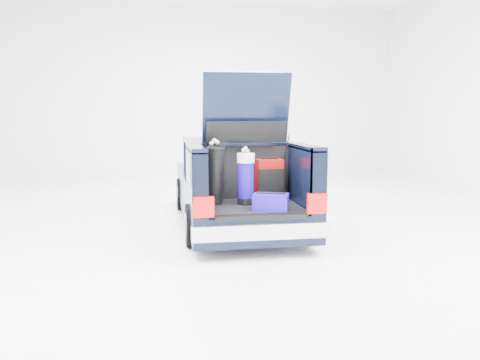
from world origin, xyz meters
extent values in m
plane|color=white|center=(0.00, 0.00, 0.00)|extent=(14.00, 14.00, 0.00)
cube|color=black|center=(0.00, 0.65, 0.50)|extent=(1.75, 3.00, 0.70)
cube|color=black|center=(0.00, 2.22, 0.40)|extent=(1.70, 0.30, 0.50)
cube|color=#AEAEB5|center=(0.00, 2.36, 0.33)|extent=(1.72, 0.10, 0.22)
cube|color=black|center=(0.00, 0.15, 1.12)|extent=(1.55, 1.95, 0.54)
cube|color=black|center=(0.00, 0.15, 1.41)|extent=(1.62, 2.05, 0.06)
cube|color=black|center=(0.00, -1.50, 0.35)|extent=(1.75, 1.30, 0.40)
cube|color=black|center=(0.00, -1.48, 0.57)|extent=(1.32, 1.18, 0.05)
cube|color=black|center=(-0.78, -1.50, 0.97)|extent=(0.20, 1.30, 0.85)
cube|color=black|center=(0.78, -1.50, 0.97)|extent=(0.20, 1.30, 0.85)
cube|color=black|center=(-0.78, -1.50, 1.41)|extent=(0.20, 1.30, 0.06)
cube|color=black|center=(0.78, -1.50, 1.41)|extent=(0.20, 1.30, 0.06)
cube|color=black|center=(0.00, -0.88, 0.97)|extent=(1.36, 0.08, 0.84)
cube|color=#AEAEB5|center=(0.00, -2.18, 0.38)|extent=(1.80, 0.12, 0.20)
cube|color=#A80707|center=(-0.74, -2.15, 0.72)|extent=(0.26, 0.07, 0.26)
cube|color=#A80707|center=(0.74, -2.15, 0.72)|extent=(0.26, 0.07, 0.26)
cube|color=black|center=(0.00, -2.15, 0.56)|extent=(1.20, 0.06, 0.06)
cube|color=black|center=(0.00, -1.05, 1.96)|extent=(1.28, 0.33, 1.03)
cube|color=black|center=(0.00, -1.01, 2.10)|extent=(0.95, 0.17, 0.54)
cylinder|color=black|center=(-0.82, 1.45, 0.31)|extent=(0.20, 0.62, 0.62)
cylinder|color=slate|center=(-0.82, 1.45, 0.31)|extent=(0.23, 0.36, 0.36)
cylinder|color=black|center=(0.82, 1.45, 0.31)|extent=(0.20, 0.62, 0.62)
cylinder|color=slate|center=(0.82, 1.45, 0.31)|extent=(0.23, 0.36, 0.36)
cylinder|color=black|center=(-0.82, -1.35, 0.31)|extent=(0.20, 0.62, 0.62)
cylinder|color=slate|center=(-0.82, -1.35, 0.31)|extent=(0.23, 0.36, 0.36)
cylinder|color=black|center=(0.82, -1.35, 0.31)|extent=(0.20, 0.62, 0.62)
cylinder|color=slate|center=(0.82, -1.35, 0.31)|extent=(0.23, 0.36, 0.36)
cube|color=#710304|center=(0.34, -1.08, 0.90)|extent=(0.40, 0.27, 0.61)
cube|color=black|center=(0.34, -1.08, 1.22)|extent=(0.25, 0.07, 0.03)
cube|color=black|center=(0.34, -1.20, 0.84)|extent=(0.40, 0.05, 0.46)
cylinder|color=black|center=(-0.50, -1.35, 1.01)|extent=(0.34, 0.41, 0.85)
cube|color=white|center=(-0.50, -1.24, 1.04)|extent=(0.10, 0.04, 0.29)
sphere|color=#99999E|center=(-0.54, -1.33, 1.46)|extent=(0.07, 0.07, 0.07)
sphere|color=#99999E|center=(-0.47, -1.38, 1.48)|extent=(0.07, 0.07, 0.07)
cylinder|color=black|center=(-0.07, -1.41, 0.65)|extent=(0.28, 0.28, 0.09)
cylinder|color=#160581|center=(-0.07, -1.41, 0.95)|extent=(0.26, 0.26, 0.52)
cylinder|color=white|center=(-0.07, -1.41, 1.26)|extent=(0.28, 0.28, 0.13)
sphere|color=#99999E|center=(-0.04, -1.39, 1.35)|extent=(0.06, 0.06, 0.06)
sphere|color=#99999E|center=(-0.07, -1.37, 1.39)|extent=(0.06, 0.06, 0.06)
cube|color=#160581|center=(0.19, -1.89, 0.71)|extent=(0.53, 0.44, 0.22)
cylinder|color=black|center=(0.19, -1.89, 0.83)|extent=(0.38, 0.16, 0.02)
camera|label=1|loc=(-1.33, -8.40, 1.90)|focal=38.00mm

